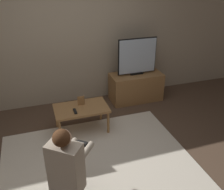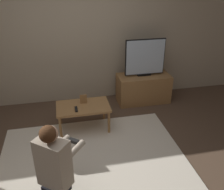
% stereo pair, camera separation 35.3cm
% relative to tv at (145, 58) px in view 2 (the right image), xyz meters
% --- Properties ---
extents(ground_plane, '(10.00, 10.00, 0.00)m').
position_rel_tv_xyz_m(ground_plane, '(-1.19, -1.56, -0.88)').
color(ground_plane, brown).
extents(wall_back, '(10.00, 0.06, 2.60)m').
position_rel_tv_xyz_m(wall_back, '(-1.19, 0.37, 0.42)').
color(wall_back, tan).
rests_on(wall_back, ground_plane).
extents(rug, '(2.50, 2.03, 0.02)m').
position_rel_tv_xyz_m(rug, '(-1.19, -1.56, -0.88)').
color(rug, beige).
rests_on(rug, ground_plane).
extents(tv_stand, '(0.99, 0.47, 0.54)m').
position_rel_tv_xyz_m(tv_stand, '(0.00, -0.00, -0.62)').
color(tv_stand, olive).
rests_on(tv_stand, ground_plane).
extents(tv, '(0.74, 0.08, 0.69)m').
position_rel_tv_xyz_m(tv, '(0.00, 0.00, 0.00)').
color(tv, black).
rests_on(tv, tv_stand).
extents(coffee_table, '(0.82, 0.50, 0.42)m').
position_rel_tv_xyz_m(coffee_table, '(-1.23, -0.72, -0.51)').
color(coffee_table, olive).
rests_on(coffee_table, ground_plane).
extents(person_kneeling, '(0.69, 0.78, 0.99)m').
position_rel_tv_xyz_m(person_kneeling, '(-1.68, -2.09, -0.39)').
color(person_kneeling, black).
rests_on(person_kneeling, rug).
extents(picture_frame, '(0.11, 0.01, 0.15)m').
position_rel_tv_xyz_m(picture_frame, '(-1.21, -0.64, -0.39)').
color(picture_frame, olive).
rests_on(picture_frame, coffee_table).
extents(remote, '(0.04, 0.15, 0.02)m').
position_rel_tv_xyz_m(remote, '(-1.34, -0.82, -0.45)').
color(remote, black).
rests_on(remote, coffee_table).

